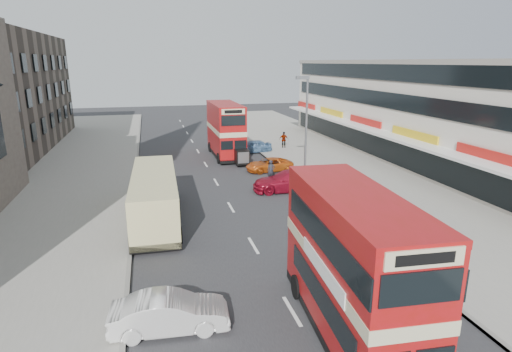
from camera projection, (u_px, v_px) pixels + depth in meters
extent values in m
plane|color=#28282B|center=(312.00, 345.00, 13.86)|extent=(160.00, 160.00, 0.00)
cube|color=#28282B|center=(216.00, 182.00, 32.53)|extent=(12.00, 90.00, 0.01)
cube|color=gray|center=(356.00, 172.00, 35.40)|extent=(12.00, 90.00, 0.15)
cube|color=gray|center=(49.00, 193.00, 29.63)|extent=(12.00, 90.00, 0.15)
cube|color=gray|center=(135.00, 187.00, 31.04)|extent=(0.20, 90.00, 0.16)
cube|color=gray|center=(290.00, 176.00, 33.98)|extent=(0.20, 90.00, 0.16)
cube|color=beige|center=(428.00, 114.00, 38.01)|extent=(8.00, 46.00, 9.00)
cube|color=black|center=(386.00, 147.00, 37.81)|extent=(0.10, 44.00, 2.40)
cube|color=gray|center=(434.00, 62.00, 36.79)|extent=(8.20, 46.20, 0.40)
cube|color=white|center=(379.00, 132.00, 37.23)|extent=(1.80, 44.00, 0.20)
cylinder|color=slate|center=(306.00, 132.00, 31.19)|extent=(0.16, 0.16, 8.00)
cube|color=slate|center=(303.00, 78.00, 30.03)|extent=(1.00, 0.20, 0.25)
cube|color=black|center=(348.00, 323.00, 14.46)|extent=(3.00, 7.89, 0.34)
cube|color=maroon|center=(350.00, 294.00, 14.15)|extent=(2.98, 7.88, 2.12)
cube|color=beige|center=(352.00, 261.00, 13.83)|extent=(3.02, 7.93, 0.43)
cube|color=maroon|center=(355.00, 229.00, 13.52)|extent=(2.98, 7.88, 2.03)
cube|color=maroon|center=(357.00, 197.00, 13.23)|extent=(3.00, 7.91, 0.24)
cube|color=black|center=(226.00, 153.00, 41.43)|extent=(2.52, 7.96, 0.35)
cube|color=maroon|center=(226.00, 141.00, 41.11)|extent=(2.50, 7.96, 2.19)
cube|color=beige|center=(225.00, 128.00, 40.78)|extent=(2.54, 8.00, 0.45)
cube|color=maroon|center=(225.00, 116.00, 40.46)|extent=(2.50, 7.96, 2.09)
cube|color=maroon|center=(225.00, 105.00, 40.16)|extent=(2.52, 7.98, 0.25)
cube|color=black|center=(242.00, 157.00, 37.17)|extent=(1.20, 1.20, 1.29)
cube|color=black|center=(156.00, 213.00, 24.74)|extent=(2.74, 9.94, 0.40)
cube|color=#CAC183|center=(155.00, 195.00, 24.44)|extent=(2.72, 9.94, 2.57)
imported|color=silver|center=(170.00, 313.00, 14.46)|extent=(4.20, 1.74, 1.35)
imported|color=maroon|center=(289.00, 181.00, 30.19)|extent=(5.39, 2.57, 1.52)
imported|color=#CA5614|center=(269.00, 165.00, 35.69)|extent=(4.21, 2.25, 1.13)
imported|color=#5580AB|center=(253.00, 146.00, 42.81)|extent=(4.01, 1.80, 1.34)
imported|color=gray|center=(364.00, 190.00, 27.03)|extent=(0.67, 0.47, 1.76)
imported|color=gray|center=(284.00, 140.00, 44.75)|extent=(1.05, 0.57, 1.71)
imported|color=gray|center=(271.00, 181.00, 31.55)|extent=(0.55, 1.52, 0.80)
imported|color=#21232A|center=(271.00, 171.00, 31.35)|extent=(0.60, 0.40, 1.64)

